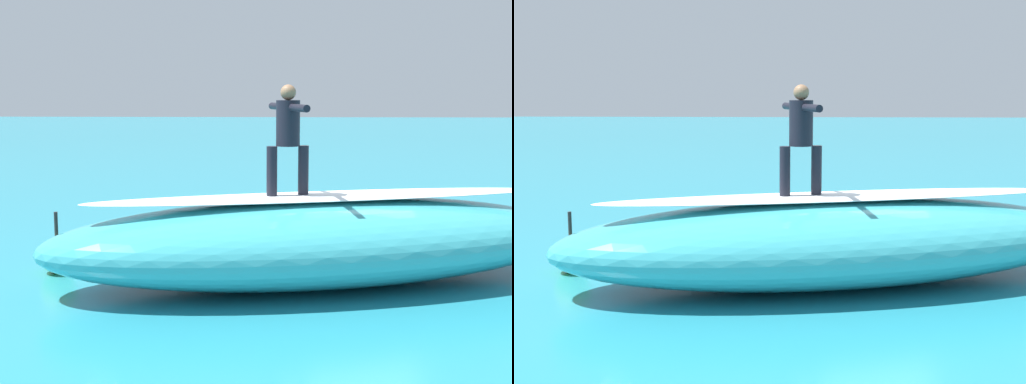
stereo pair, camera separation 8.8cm
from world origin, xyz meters
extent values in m
plane|color=teal|center=(0.00, 0.00, 0.00)|extent=(120.00, 120.00, 0.00)
ellipsoid|color=teal|center=(0.71, 2.02, 0.66)|extent=(8.95, 4.85, 1.32)
ellipsoid|color=white|center=(0.71, 2.02, 1.36)|extent=(7.25, 2.78, 0.08)
ellipsoid|color=#33B2D1|center=(1.23, 2.16, 1.36)|extent=(2.23, 1.16, 0.07)
cylinder|color=black|center=(1.47, 2.24, 1.77)|extent=(0.16, 0.16, 0.75)
cylinder|color=black|center=(0.99, 2.08, 1.77)|extent=(0.16, 0.16, 0.75)
cylinder|color=black|center=(1.23, 2.16, 2.48)|extent=(0.45, 0.45, 0.68)
sphere|color=#936B4C|center=(1.23, 2.16, 2.93)|extent=(0.23, 0.23, 0.23)
cylinder|color=black|center=(1.07, 2.62, 2.72)|extent=(0.30, 0.61, 0.11)
cylinder|color=black|center=(1.39, 1.71, 2.72)|extent=(0.30, 0.61, 0.11)
ellipsoid|color=#EAE5C6|center=(2.34, -1.79, 0.04)|extent=(2.50, 1.20, 0.09)
cylinder|color=black|center=(2.34, -1.79, 0.22)|extent=(0.79, 0.45, 0.26)
sphere|color=tan|center=(1.90, -1.91, 0.27)|extent=(0.19, 0.19, 0.19)
cylinder|color=black|center=(2.98, -1.53, 0.15)|extent=(0.63, 0.28, 0.12)
cylinder|color=black|center=(3.02, -1.68, 0.15)|extent=(0.63, 0.28, 0.12)
sphere|color=yellow|center=(4.98, 1.58, 0.30)|extent=(0.59, 0.59, 0.59)
cylinder|color=#262626|center=(4.98, 1.58, 0.80)|extent=(0.06, 0.06, 0.42)
ellipsoid|color=white|center=(-2.53, -2.72, 0.05)|extent=(0.62, 0.51, 0.09)
ellipsoid|color=white|center=(-2.00, -1.64, 0.05)|extent=(1.09, 1.12, 0.09)
camera|label=1|loc=(1.28, 12.69, 3.00)|focal=49.59mm
camera|label=2|loc=(1.19, 12.69, 3.00)|focal=49.59mm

